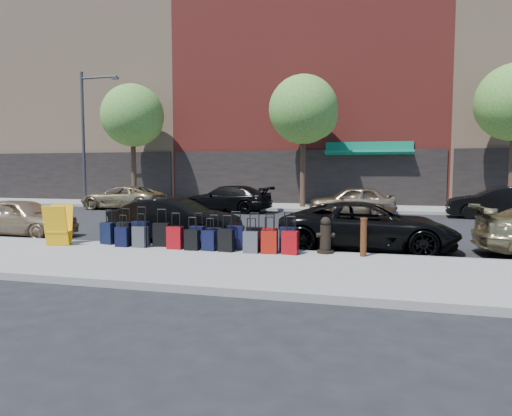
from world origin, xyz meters
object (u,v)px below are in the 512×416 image
(car_far_0, at_px, (123,198))
(car_far_3, at_px, (499,203))
(car_far_2, at_px, (352,201))
(display_rack, at_px, (59,226))
(tree_center, at_px, (306,111))
(car_far_1, at_px, (227,199))
(car_near_1, at_px, (176,220))
(streetlight, at_px, (86,130))
(bollard, at_px, (364,237))
(fire_hydrant, at_px, (325,236))
(suitcase_front_5, at_px, (198,237))
(car_near_0, at_px, (21,217))
(car_near_2, at_px, (368,226))
(tree_left, at_px, (135,117))

(car_far_0, distance_m, car_far_3, 19.10)
(car_far_2, bearing_deg, display_rack, -37.35)
(tree_center, xyz_separation_m, car_far_1, (-3.70, -2.70, -4.72))
(tree_center, height_order, car_near_1, tree_center)
(car_far_2, distance_m, car_far_3, 6.46)
(streetlight, bearing_deg, car_far_0, -27.58)
(tree_center, distance_m, car_near_1, 13.58)
(bollard, height_order, car_far_2, car_far_2)
(car_far_2, height_order, car_far_3, car_far_3)
(streetlight, distance_m, fire_hydrant, 21.44)
(tree_center, bearing_deg, bollard, -75.95)
(streetlight, bearing_deg, suitcase_front_5, -46.62)
(bollard, xyz_separation_m, car_far_3, (5.57, 11.67, 0.10))
(car_near_0, height_order, car_far_3, car_far_3)
(tree_center, bearing_deg, car_far_2, -45.52)
(streetlight, xyz_separation_m, car_far_2, (16.16, -2.07, -3.96))
(fire_hydrant, distance_m, car_far_1, 13.16)
(bollard, relative_size, car_far_1, 0.19)
(suitcase_front_5, bearing_deg, car_near_2, 27.27)
(suitcase_front_5, bearing_deg, car_near_0, 174.58)
(tree_left, height_order, car_near_2, tree_left)
(car_near_1, distance_m, car_far_1, 10.00)
(tree_left, xyz_separation_m, car_far_2, (13.22, -2.77, -4.71))
(display_rack, bearing_deg, car_far_2, 43.08)
(tree_left, relative_size, tree_center, 1.00)
(car_far_1, distance_m, car_far_2, 6.42)
(display_rack, bearing_deg, car_near_0, 129.90)
(tree_left, height_order, car_far_3, tree_left)
(display_rack, distance_m, car_far_0, 13.51)
(bollard, distance_m, car_far_3, 12.93)
(streetlight, xyz_separation_m, suitcase_front_5, (12.83, -13.57, -4.23))
(tree_left, distance_m, tree_center, 10.50)
(fire_hydrant, relative_size, car_near_0, 0.24)
(bollard, bearing_deg, display_rack, -176.70)
(car_far_3, bearing_deg, tree_left, -93.86)
(tree_center, distance_m, bollard, 15.60)
(car_far_3, bearing_deg, display_rack, -44.14)
(streetlight, bearing_deg, car_far_1, -11.61)
(streetlight, bearing_deg, car_far_2, -7.30)
(tree_left, relative_size, car_near_1, 1.82)
(suitcase_front_5, bearing_deg, display_rack, -164.71)
(fire_hydrant, relative_size, display_rack, 0.82)
(car_far_3, bearing_deg, streetlight, -91.09)
(streetlight, xyz_separation_m, car_far_0, (3.52, -1.84, -4.01))
(tree_center, height_order, fire_hydrant, tree_center)
(car_far_3, bearing_deg, car_near_2, -25.08)
(car_near_0, distance_m, car_far_2, 14.29)
(display_rack, distance_m, car_near_0, 3.63)
(tree_left, bearing_deg, streetlight, -166.61)
(car_far_0, height_order, car_far_3, car_far_3)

